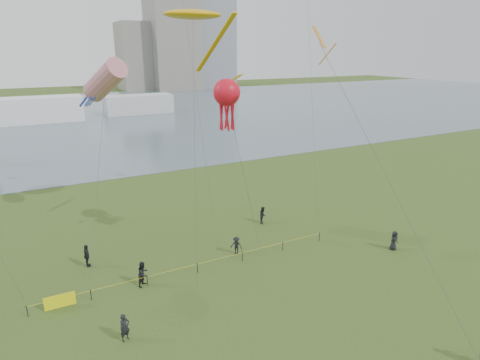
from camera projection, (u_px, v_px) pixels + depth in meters
name	position (u px, v px, depth m)	size (l,w,h in m)	color
lake	(85.00, 116.00, 106.84)	(400.00, 120.00, 0.08)	slate
building_mid	(173.00, 44.00, 173.43)	(20.00, 20.00, 38.00)	slate
building_low	(138.00, 57.00, 173.92)	(16.00, 18.00, 28.00)	gray
pavilion_left	(34.00, 110.00, 96.44)	(22.00, 8.00, 6.00)	white
pavilion_right	(139.00, 104.00, 110.50)	(18.00, 7.00, 5.00)	silver
fence	(118.00, 286.00, 28.87)	(24.07, 0.07, 1.05)	black
spectator_a	(143.00, 274.00, 29.71)	(0.94, 0.73, 1.94)	black
spectator_b	(236.00, 245.00, 34.34)	(1.04, 0.60, 1.61)	black
spectator_c	(87.00, 256.00, 32.31)	(1.12, 0.47, 1.91)	black
spectator_d	(394.00, 240.00, 35.11)	(0.85, 0.56, 1.75)	black
spectator_f	(125.00, 328.00, 24.06)	(0.65, 0.43, 1.79)	black
spectator_g	(263.00, 215.00, 40.55)	(0.84, 0.66, 1.73)	black
kite_stingray	(193.00, 15.00, 32.54)	(6.44, 10.60, 19.92)	#3F3F42
kite_windsock	(105.00, 80.00, 34.61)	(5.84, 10.40, 16.25)	#3F3F42
kite_octopus	(227.00, 94.00, 30.71)	(3.54, 2.37, 14.72)	#3F3F42
kite_delta	(327.00, 52.00, 25.07)	(3.23, 13.85, 18.20)	#3F3F42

